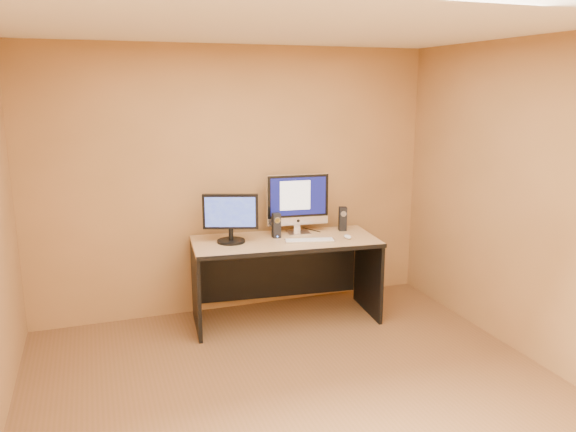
% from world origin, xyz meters
% --- Properties ---
extents(floor, '(4.00, 4.00, 0.00)m').
position_xyz_m(floor, '(0.00, 0.00, 0.00)').
color(floor, brown).
rests_on(floor, ground).
extents(walls, '(4.00, 4.00, 2.60)m').
position_xyz_m(walls, '(0.00, 0.00, 1.30)').
color(walls, '#A17141').
rests_on(walls, ground).
extents(ceiling, '(4.00, 4.00, 0.00)m').
position_xyz_m(ceiling, '(0.00, 0.00, 2.60)').
color(ceiling, white).
rests_on(ceiling, walls).
extents(desk, '(1.79, 0.92, 0.80)m').
position_xyz_m(desk, '(0.34, 1.51, 0.40)').
color(desk, tan).
rests_on(desk, ground).
extents(imac, '(0.64, 0.28, 0.60)m').
position_xyz_m(imac, '(0.55, 1.70, 1.10)').
color(imac, silver).
rests_on(imac, desk).
extents(second_monitor, '(0.58, 0.41, 0.45)m').
position_xyz_m(second_monitor, '(-0.16, 1.59, 1.03)').
color(second_monitor, black).
rests_on(second_monitor, desk).
extents(speaker_left, '(0.08, 0.08, 0.24)m').
position_xyz_m(speaker_left, '(0.29, 1.61, 0.92)').
color(speaker_left, black).
rests_on(speaker_left, desk).
extents(speaker_right, '(0.09, 0.09, 0.24)m').
position_xyz_m(speaker_right, '(1.00, 1.65, 0.92)').
color(speaker_right, black).
rests_on(speaker_right, desk).
extents(keyboard, '(0.48, 0.23, 0.02)m').
position_xyz_m(keyboard, '(0.54, 1.38, 0.81)').
color(keyboard, silver).
rests_on(keyboard, desk).
extents(mouse, '(0.06, 0.11, 0.04)m').
position_xyz_m(mouse, '(0.92, 1.35, 0.82)').
color(mouse, silver).
rests_on(mouse, desk).
extents(cable_a, '(0.11, 0.22, 0.01)m').
position_xyz_m(cable_a, '(0.71, 1.77, 0.81)').
color(cable_a, black).
rests_on(cable_a, desk).
extents(cable_b, '(0.10, 0.18, 0.01)m').
position_xyz_m(cable_b, '(0.56, 1.81, 0.81)').
color(cable_b, black).
rests_on(cable_b, desk).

